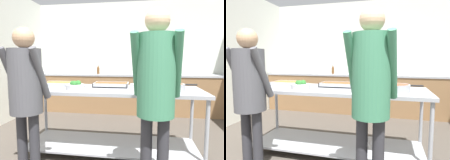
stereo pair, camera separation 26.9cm
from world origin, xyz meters
The scene contains 11 objects.
wall_rear centered at (0.00, 3.96, 1.32)m, with size 4.81×0.06×2.65m.
back_counter centered at (0.00, 3.59, 0.46)m, with size 4.65×0.65×0.91m.
serving_counter centered at (-0.09, 1.46, 0.60)m, with size 2.31×0.79×0.88m.
serving_tray_roast centered at (-0.87, 1.60, 0.91)m, with size 0.41×0.29×0.05m.
broccoli_bowl centered at (-0.50, 1.28, 0.93)m, with size 0.24×0.24×0.12m.
serving_tray_vegetables centered at (-0.11, 1.64, 0.91)m, with size 0.47×0.30×0.05m.
plate_stack centered at (0.29, 1.41, 0.92)m, with size 0.25×0.25×0.07m.
sauce_pan centered at (0.67, 1.39, 0.93)m, with size 0.45×0.31×0.09m.
guest_serving_left centered at (-0.85, 0.76, 0.98)m, with size 0.44×0.33×1.58m.
guest_serving_right centered at (0.44, 0.65, 1.06)m, with size 0.45×0.36×1.69m.
water_bottle centered at (-0.72, 3.50, 1.01)m, with size 0.06×0.06×0.22m.
Camera 1 is at (0.33, -1.09, 1.27)m, focal length 32.00 mm.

